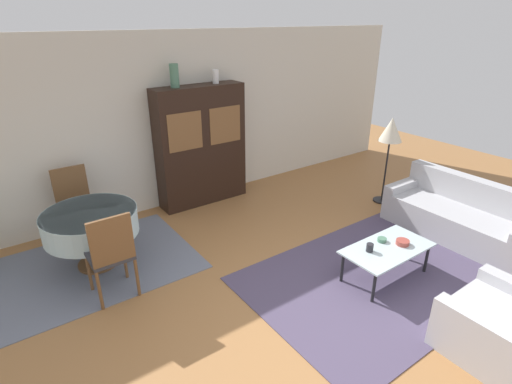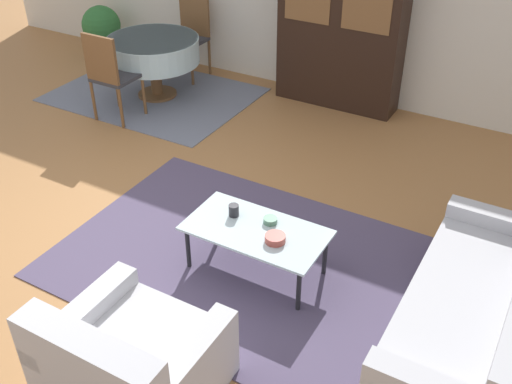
% 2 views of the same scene
% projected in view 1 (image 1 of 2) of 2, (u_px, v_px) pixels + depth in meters
% --- Properties ---
extents(ground_plane, '(14.00, 14.00, 0.00)m').
position_uv_depth(ground_plane, '(321.00, 329.00, 3.99)').
color(ground_plane, '#9E6B3D').
extents(wall_back, '(10.00, 0.06, 2.70)m').
position_uv_depth(wall_back, '(161.00, 124.00, 6.14)').
color(wall_back, beige).
rests_on(wall_back, ground_plane).
extents(area_rug, '(2.98, 2.12, 0.01)m').
position_uv_depth(area_rug, '(373.00, 278.00, 4.76)').
color(area_rug, '#4C425B').
rests_on(area_rug, ground_plane).
extents(dining_rug, '(2.40, 1.76, 0.01)m').
position_uv_depth(dining_rug, '(94.00, 266.00, 5.00)').
color(dining_rug, slate).
rests_on(dining_rug, ground_plane).
extents(couch, '(0.82, 1.94, 0.80)m').
position_uv_depth(couch, '(460.00, 217.00, 5.60)').
color(couch, '#B2B2B7').
rests_on(couch, ground_plane).
extents(armchair, '(0.95, 0.88, 0.77)m').
position_uv_depth(armchair, '(509.00, 329.00, 3.60)').
color(armchair, '#B2B2B7').
rests_on(armchair, ground_plane).
extents(coffee_table, '(1.09, 0.58, 0.40)m').
position_uv_depth(coffee_table, '(387.00, 250.00, 4.65)').
color(coffee_table, black).
rests_on(coffee_table, area_rug).
extents(display_cabinet, '(1.46, 0.39, 1.91)m').
position_uv_depth(display_cabinet, '(201.00, 146.00, 6.41)').
color(display_cabinet, black).
rests_on(display_cabinet, ground_plane).
extents(dining_table, '(1.11, 1.11, 0.73)m').
position_uv_depth(dining_table, '(91.00, 224.00, 4.80)').
color(dining_table, brown).
rests_on(dining_table, dining_rug).
extents(dining_chair_near, '(0.44, 0.44, 1.03)m').
position_uv_depth(dining_chair_near, '(111.00, 252.00, 4.22)').
color(dining_chair_near, brown).
rests_on(dining_chair_near, dining_rug).
extents(dining_chair_far, '(0.44, 0.44, 1.03)m').
position_uv_depth(dining_chair_far, '(75.00, 201.00, 5.37)').
color(dining_chair_far, brown).
rests_on(dining_chair_far, dining_rug).
extents(floor_lamp, '(0.37, 0.37, 1.43)m').
position_uv_depth(floor_lamp, '(391.00, 133.00, 6.28)').
color(floor_lamp, black).
rests_on(floor_lamp, ground_plane).
extents(cup, '(0.08, 0.08, 0.10)m').
position_uv_depth(cup, '(370.00, 248.00, 4.54)').
color(cup, '#232328').
rests_on(cup, coffee_table).
extents(bowl, '(0.15, 0.15, 0.06)m').
position_uv_depth(bowl, '(403.00, 242.00, 4.69)').
color(bowl, '#9E4238').
rests_on(bowl, coffee_table).
extents(bowl_small, '(0.11, 0.11, 0.04)m').
position_uv_depth(bowl_small, '(382.00, 240.00, 4.75)').
color(bowl_small, '#4C7A60').
rests_on(bowl_small, coffee_table).
extents(vase_tall, '(0.13, 0.13, 0.34)m').
position_uv_depth(vase_tall, '(174.00, 76.00, 5.76)').
color(vase_tall, '#4C7A60').
rests_on(vase_tall, display_cabinet).
extents(vase_short, '(0.10, 0.10, 0.21)m').
position_uv_depth(vase_short, '(216.00, 76.00, 6.15)').
color(vase_short, white).
rests_on(vase_short, display_cabinet).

